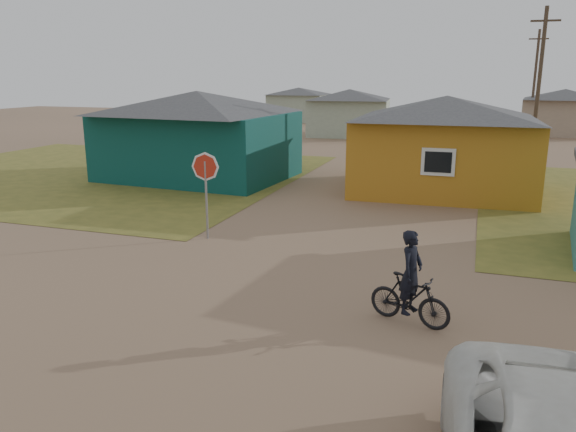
% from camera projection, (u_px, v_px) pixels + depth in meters
% --- Properties ---
extents(ground, '(120.00, 120.00, 0.00)m').
position_uv_depth(ground, '(265.00, 314.00, 11.39)').
color(ground, '#916F53').
extents(grass_nw, '(20.00, 18.00, 0.00)m').
position_uv_depth(grass_nw, '(95.00, 173.00, 27.69)').
color(grass_nw, olive).
rests_on(grass_nw, ground).
extents(house_teal, '(8.93, 7.08, 4.00)m').
position_uv_depth(house_teal, '(198.00, 134.00, 25.93)').
color(house_teal, '#0B3C38').
rests_on(house_teal, ground).
extents(house_yellow, '(7.72, 6.76, 3.90)m').
position_uv_depth(house_yellow, '(444.00, 143.00, 22.96)').
color(house_yellow, '#B8781C').
rests_on(house_yellow, ground).
extents(house_pale_west, '(7.04, 6.15, 3.60)m').
position_uv_depth(house_pale_west, '(349.00, 112.00, 44.01)').
color(house_pale_west, '#A0AE95').
rests_on(house_pale_west, ground).
extents(house_beige_east, '(6.95, 6.05, 3.60)m').
position_uv_depth(house_beige_east, '(563.00, 111.00, 44.52)').
color(house_beige_east, gray).
rests_on(house_beige_east, ground).
extents(house_pale_north, '(6.28, 5.81, 3.40)m').
position_uv_depth(house_pale_north, '(299.00, 104.00, 57.54)').
color(house_pale_north, '#A0AE95').
rests_on(house_pale_north, ground).
extents(utility_pole_near, '(1.40, 0.20, 8.00)m').
position_uv_depth(utility_pole_near, '(539.00, 86.00, 28.53)').
color(utility_pole_near, '#49382C').
rests_on(utility_pole_near, ground).
extents(utility_pole_far, '(1.40, 0.20, 8.00)m').
position_uv_depth(utility_pole_far, '(534.00, 82.00, 42.90)').
color(utility_pole_far, '#49382C').
rests_on(utility_pole_far, ground).
extents(stop_sign, '(0.81, 0.32, 2.58)m').
position_uv_depth(stop_sign, '(206.00, 176.00, 16.17)').
color(stop_sign, gray).
rests_on(stop_sign, ground).
extents(cyclist, '(1.73, 0.95, 1.88)m').
position_uv_depth(cyclist, '(410.00, 290.00, 10.83)').
color(cyclist, black).
rests_on(cyclist, ground).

